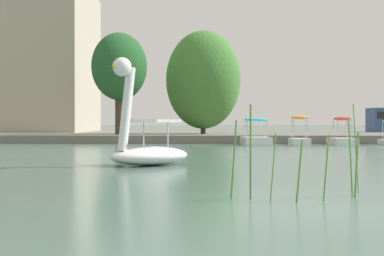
% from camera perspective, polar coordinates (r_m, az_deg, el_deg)
% --- Properties ---
extents(ground_plane, '(568.81, 568.81, 0.00)m').
position_cam_1_polar(ground_plane, '(9.35, 10.46, -7.16)').
color(ground_plane, '#47665B').
extents(shore_bank_far, '(146.90, 21.74, 0.48)m').
position_cam_1_polar(shore_bank_far, '(47.61, 2.95, -0.70)').
color(shore_bank_far, '#6B665B').
rests_on(shore_bank_far, ground_plane).
extents(swan_boat, '(2.87, 2.83, 3.07)m').
position_cam_1_polar(swan_boat, '(18.25, -4.13, -1.56)').
color(swan_boat, white).
rests_on(swan_boat, ground_plane).
extents(pedal_boat_cyan, '(1.63, 2.46, 1.50)m').
position_cam_1_polar(pedal_boat_cyan, '(34.99, 5.80, -0.84)').
color(pedal_boat_cyan, white).
rests_on(pedal_boat_cyan, ground_plane).
extents(pedal_boat_orange, '(0.99, 1.72, 1.62)m').
position_cam_1_polar(pedal_boat_orange, '(34.85, 9.68, -0.81)').
color(pedal_boat_orange, white).
rests_on(pedal_boat_orange, ground_plane).
extents(pedal_boat_red, '(1.40, 2.05, 1.55)m').
position_cam_1_polar(pedal_boat_red, '(35.39, 13.42, -0.84)').
color(pedal_boat_red, white).
rests_on(pedal_boat_red, ground_plane).
extents(tree_willow_overhanging, '(6.21, 5.77, 6.96)m').
position_cam_1_polar(tree_willow_overhanging, '(42.67, 1.01, 4.38)').
color(tree_willow_overhanging, '#423323').
rests_on(tree_willow_overhanging, shore_bank_far).
extents(tree_broadleaf_right, '(4.83, 4.76, 6.50)m').
position_cam_1_polar(tree_broadleaf_right, '(40.63, -6.57, 5.47)').
color(tree_broadleaf_right, '#423323').
rests_on(tree_broadleaf_right, shore_bank_far).
extents(reed_clump_foreground, '(3.18, 1.27, 1.57)m').
position_cam_1_polar(reed_clump_foreground, '(10.37, 11.70, -3.03)').
color(reed_clump_foreground, '#4C7F33').
rests_on(reed_clump_foreground, ground_plane).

